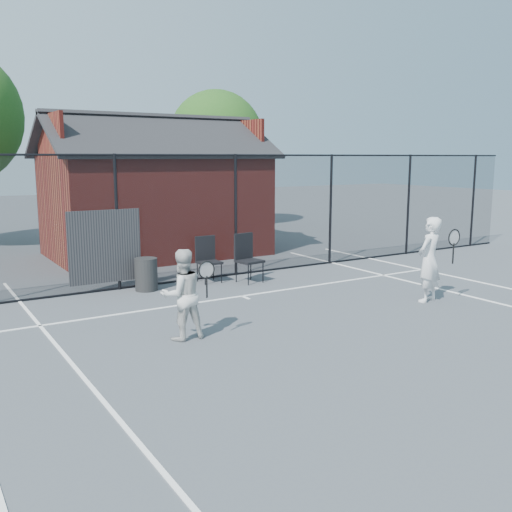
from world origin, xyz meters
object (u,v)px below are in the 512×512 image
player_front (429,259)px  player_back (182,294)px  chair_right (250,259)px  clubhouse (155,201)px  chair_left (209,260)px  waste_bin (146,274)px

player_front → player_back: player_front is taller
player_back → chair_right: size_ratio=1.32×
clubhouse → player_front: size_ratio=3.73×
chair_left → chair_right: size_ratio=0.94×
clubhouse → chair_right: (0.35, -4.90, -1.05)m
player_front → player_back: 5.31m
clubhouse → chair_right: 5.02m
chair_left → chair_right: (0.81, -0.50, 0.03)m
chair_right → waste_bin: bearing=159.4°
player_back → player_front: bearing=-4.4°
clubhouse → chair_left: 4.55m
clubhouse → player_back: size_ratio=4.38×
player_front → chair_left: player_front is taller
player_front → chair_right: (-2.17, 3.47, -0.31)m
player_back → waste_bin: player_back is taller
clubhouse → chair_left: clubhouse is taller
chair_left → waste_bin: size_ratio=1.46×
player_front → chair_left: size_ratio=1.65×
chair_left → waste_bin: 1.58m
clubhouse → chair_left: (-0.45, -4.40, -1.08)m
player_back → clubhouse: bearing=70.8°
player_front → waste_bin: 6.06m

